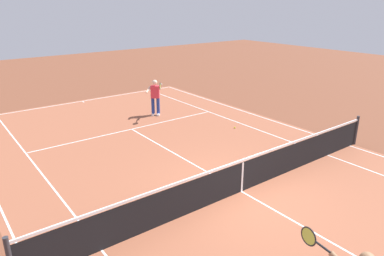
# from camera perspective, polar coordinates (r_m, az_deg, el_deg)

# --- Properties ---
(ground_plane) EXTENTS (60.00, 60.00, 0.00)m
(ground_plane) POSITION_cam_1_polar(r_m,az_deg,el_deg) (10.11, 7.87, -10.01)
(ground_plane) COLOR brown
(court_slab) EXTENTS (24.20, 11.40, 0.00)m
(court_slab) POSITION_cam_1_polar(r_m,az_deg,el_deg) (10.11, 7.87, -10.00)
(court_slab) COLOR #935138
(court_slab) RESTS_ON ground_plane
(court_line_markings) EXTENTS (23.85, 11.05, 0.01)m
(court_line_markings) POSITION_cam_1_polar(r_m,az_deg,el_deg) (10.11, 7.87, -9.99)
(court_line_markings) COLOR white
(court_line_markings) RESTS_ON ground_plane
(tennis_net) EXTENTS (0.10, 11.70, 1.08)m
(tennis_net) POSITION_cam_1_polar(r_m,az_deg,el_deg) (9.88, 8.00, -7.53)
(tennis_net) COLOR #2D2D33
(tennis_net) RESTS_ON ground_plane
(tennis_player_near) EXTENTS (1.16, 0.75, 1.70)m
(tennis_player_near) POSITION_cam_1_polar(r_m,az_deg,el_deg) (16.35, -5.89, 5.17)
(tennis_player_near) COLOR navy
(tennis_player_near) RESTS_ON ground_plane
(tennis_ball) EXTENTS (0.07, 0.07, 0.07)m
(tennis_ball) POSITION_cam_1_polar(r_m,az_deg,el_deg) (14.88, 6.86, 0.07)
(tennis_ball) COLOR #CCE01E
(tennis_ball) RESTS_ON ground_plane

